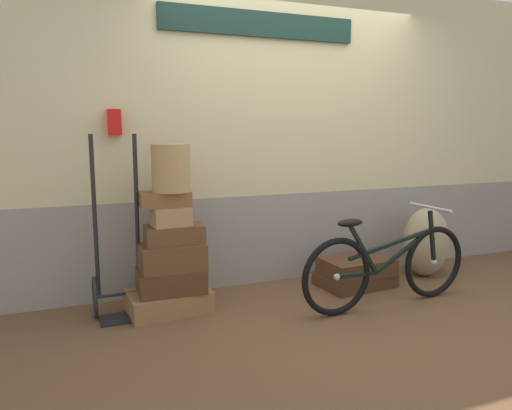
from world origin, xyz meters
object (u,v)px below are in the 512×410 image
at_px(suitcase_5, 165,199).
at_px(suitcase_3, 174,234).
at_px(suitcase_2, 172,257).
at_px(bicycle, 387,266).
at_px(suitcase_7, 357,266).
at_px(burlap_sack, 426,242).
at_px(luggage_trolley, 119,276).
at_px(suitcase_4, 171,216).
at_px(suitcase_1, 171,280).
at_px(suitcase_6, 355,279).
at_px(wicker_basket, 171,168).
at_px(suitcase_0, 169,301).

bearing_deg(suitcase_5, suitcase_3, -25.16).
xyz_separation_m(suitcase_2, bicycle, (1.63, -0.48, -0.12)).
relative_size(suitcase_7, burlap_sack, 0.92).
height_order(suitcase_3, luggage_trolley, luggage_trolley).
bearing_deg(suitcase_4, luggage_trolley, 157.33).
distance_m(suitcase_1, suitcase_2, 0.19).
height_order(suitcase_1, suitcase_7, suitcase_1).
bearing_deg(suitcase_7, bicycle, -98.83).
distance_m(suitcase_6, suitcase_7, 0.13).
distance_m(suitcase_2, suitcase_3, 0.17).
distance_m(suitcase_1, suitcase_4, 0.50).
relative_size(suitcase_3, suitcase_4, 1.56).
bearing_deg(suitcase_3, suitcase_6, 2.22).
relative_size(suitcase_2, wicker_basket, 1.36).
xyz_separation_m(luggage_trolley, bicycle, (2.01, -0.59, 0.02)).
bearing_deg(suitcase_6, wicker_basket, 175.54).
relative_size(suitcase_1, suitcase_4, 1.81).
distance_m(suitcase_2, wicker_basket, 0.68).
relative_size(suitcase_2, suitcase_5, 1.30).
bearing_deg(suitcase_2, suitcase_0, 122.64).
xyz_separation_m(suitcase_1, suitcase_6, (1.68, 0.02, -0.20)).
height_order(suitcase_4, wicker_basket, wicker_basket).
height_order(suitcase_1, burlap_sack, burlap_sack).
relative_size(suitcase_2, luggage_trolley, 0.35).
height_order(suitcase_3, burlap_sack, suitcase_3).
bearing_deg(suitcase_1, suitcase_3, -22.69).
bearing_deg(suitcase_6, bicycle, -100.08).
bearing_deg(suitcase_3, burlap_sack, 2.05).
height_order(suitcase_3, suitcase_4, suitcase_4).
xyz_separation_m(suitcase_2, suitcase_6, (1.67, 0.04, -0.39)).
height_order(suitcase_6, burlap_sack, burlap_sack).
xyz_separation_m(suitcase_2, suitcase_4, (0.00, -0.01, 0.31)).
bearing_deg(burlap_sack, suitcase_1, -179.40).
xyz_separation_m(suitcase_0, suitcase_1, (0.02, -0.02, 0.18)).
relative_size(suitcase_6, burlap_sack, 0.97).
bearing_deg(suitcase_6, suitcase_1, 175.43).
xyz_separation_m(suitcase_5, bicycle, (1.66, -0.51, -0.56)).
relative_size(suitcase_5, suitcase_6, 0.58).
distance_m(suitcase_7, wicker_basket, 1.91).
xyz_separation_m(suitcase_3, wicker_basket, (-0.01, 0.01, 0.51)).
xyz_separation_m(suitcase_3, suitcase_5, (-0.06, 0.03, 0.27)).
bearing_deg(luggage_trolley, burlap_sack, -1.23).
height_order(suitcase_2, suitcase_5, suitcase_5).
bearing_deg(suitcase_0, suitcase_5, -133.59).
distance_m(suitcase_3, suitcase_7, 1.71).
distance_m(suitcase_6, burlap_sack, 0.84).
xyz_separation_m(suitcase_7, luggage_trolley, (-2.06, 0.09, 0.12)).
xyz_separation_m(suitcase_1, suitcase_4, (0.01, -0.03, 0.50)).
bearing_deg(suitcase_5, suitcase_4, -51.49).
distance_m(suitcase_5, bicycle, 1.83).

